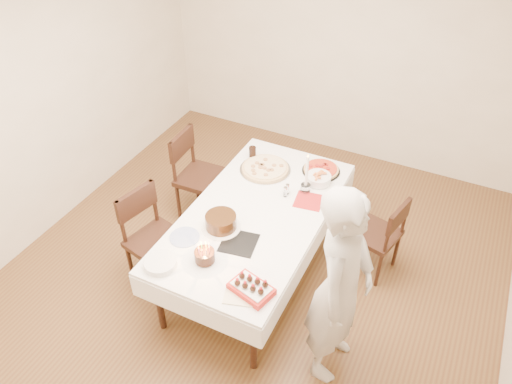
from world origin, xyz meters
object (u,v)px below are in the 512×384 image
at_px(pizza_white, 265,168).
at_px(cola_glass, 253,153).
at_px(taper_candle, 307,173).
at_px(layer_cake, 221,222).
at_px(strawberry_box, 251,288).
at_px(pasta_bowl, 319,179).
at_px(dining_table, 256,243).
at_px(chair_left_dessert, 158,242).
at_px(birthday_cake, 204,253).
at_px(chair_right_savory, 375,234).
at_px(person, 341,288).
at_px(pizza_pepperoni, 321,169).
at_px(chair_left_savory, 202,178).

xyz_separation_m(pizza_white, cola_glass, (-0.20, 0.13, 0.04)).
distance_m(taper_candle, layer_cake, 0.91).
xyz_separation_m(taper_candle, strawberry_box, (0.08, -1.28, -0.17)).
relative_size(pasta_bowl, cola_glass, 1.75).
relative_size(dining_table, layer_cake, 6.35).
height_order(chair_left_dessert, birthday_cake, chair_left_dessert).
height_order(layer_cake, birthday_cake, birthday_cake).
relative_size(chair_right_savory, person, 0.49).
bearing_deg(birthday_cake, pasta_bowl, 71.73).
relative_size(pasta_bowl, strawberry_box, 0.73).
xyz_separation_m(pizza_pepperoni, birthday_cake, (-0.41, -1.53, 0.07)).
height_order(chair_left_dessert, layer_cake, chair_left_dessert).
xyz_separation_m(chair_right_savory, pizza_pepperoni, (-0.67, 0.29, 0.34)).
height_order(layer_cake, strawberry_box, layer_cake).
height_order(chair_left_savory, birthday_cake, chair_left_savory).
bearing_deg(layer_cake, chair_left_dessert, -161.72).
distance_m(chair_left_savory, pasta_bowl, 1.26).
height_order(chair_left_dessert, strawberry_box, chair_left_dessert).
height_order(chair_left_savory, strawberry_box, chair_left_savory).
bearing_deg(layer_cake, cola_glass, 101.94).
xyz_separation_m(pasta_bowl, strawberry_box, (0.02, -1.47, -0.01)).
bearing_deg(strawberry_box, chair_left_savory, 133.06).
relative_size(chair_left_savory, person, 0.57).
relative_size(pasta_bowl, birthday_cake, 1.44).
height_order(dining_table, chair_left_savory, chair_left_savory).
bearing_deg(strawberry_box, pizza_white, 111.50).
relative_size(pizza_pepperoni, birthday_cake, 2.29).
xyz_separation_m(pasta_bowl, layer_cake, (-0.52, -0.96, 0.02)).
distance_m(birthday_cake, strawberry_box, 0.48).
bearing_deg(chair_left_savory, pizza_white, -173.65).
height_order(cola_glass, birthday_cake, birthday_cake).
bearing_deg(pizza_white, dining_table, -71.88).
height_order(pasta_bowl, strawberry_box, pasta_bowl).
bearing_deg(layer_cake, chair_right_savory, 36.39).
xyz_separation_m(chair_left_dessert, strawberry_box, (1.10, -0.32, 0.29)).
relative_size(chair_right_savory, birthday_cake, 5.36).
bearing_deg(layer_cake, dining_table, 59.28).
bearing_deg(pasta_bowl, strawberry_box, -89.14).
bearing_deg(chair_left_dessert, layer_cake, -148.64).
bearing_deg(chair_left_savory, strawberry_box, 130.93).
xyz_separation_m(chair_right_savory, chair_left_savory, (-1.84, -0.03, 0.07)).
xyz_separation_m(chair_right_savory, layer_cake, (-1.15, -0.85, 0.38)).
relative_size(pizza_pepperoni, cola_glass, 2.77).
relative_size(person, pizza_pepperoni, 4.75).
height_order(chair_left_dessert, pizza_pepperoni, chair_left_dessert).
xyz_separation_m(chair_left_dessert, person, (1.71, -0.11, 0.38)).
bearing_deg(layer_cake, chair_left_savory, 130.49).
relative_size(pizza_white, strawberry_box, 1.58).
bearing_deg(chair_left_dessert, pizza_pepperoni, -115.17).
height_order(person, cola_glass, person).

